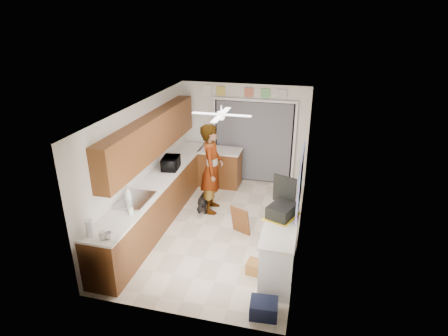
# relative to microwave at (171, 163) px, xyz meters

# --- Properties ---
(floor) EXTENTS (5.00, 5.00, 0.00)m
(floor) POSITION_rel_microwave_xyz_m (1.23, -0.56, -1.08)
(floor) COLOR beige
(floor) RESTS_ON ground
(ceiling) EXTENTS (5.00, 5.00, 0.00)m
(ceiling) POSITION_rel_microwave_xyz_m (1.23, -0.56, 1.42)
(ceiling) COLOR white
(ceiling) RESTS_ON ground
(wall_back) EXTENTS (3.20, 0.00, 3.20)m
(wall_back) POSITION_rel_microwave_xyz_m (1.23, 1.94, 0.17)
(wall_back) COLOR silver
(wall_back) RESTS_ON ground
(wall_front) EXTENTS (3.20, 0.00, 3.20)m
(wall_front) POSITION_rel_microwave_xyz_m (1.23, -3.06, 0.17)
(wall_front) COLOR silver
(wall_front) RESTS_ON ground
(wall_left) EXTENTS (0.00, 5.00, 5.00)m
(wall_left) POSITION_rel_microwave_xyz_m (-0.37, -0.56, 0.17)
(wall_left) COLOR silver
(wall_left) RESTS_ON ground
(wall_right) EXTENTS (0.00, 5.00, 5.00)m
(wall_right) POSITION_rel_microwave_xyz_m (2.83, -0.56, 0.17)
(wall_right) COLOR silver
(wall_right) RESTS_ON ground
(left_base_cabinets) EXTENTS (0.60, 4.80, 0.90)m
(left_base_cabinets) POSITION_rel_microwave_xyz_m (-0.07, -0.56, -0.63)
(left_base_cabinets) COLOR brown
(left_base_cabinets) RESTS_ON floor
(left_countertop) EXTENTS (0.62, 4.80, 0.04)m
(left_countertop) POSITION_rel_microwave_xyz_m (-0.06, -0.56, -0.16)
(left_countertop) COLOR white
(left_countertop) RESTS_ON left_base_cabinets
(upper_cabinets) EXTENTS (0.32, 4.00, 0.80)m
(upper_cabinets) POSITION_rel_microwave_xyz_m (-0.21, -0.36, 0.72)
(upper_cabinets) COLOR brown
(upper_cabinets) RESTS_ON wall_left
(sink_basin) EXTENTS (0.50, 0.76, 0.06)m
(sink_basin) POSITION_rel_microwave_xyz_m (-0.06, -1.56, -0.12)
(sink_basin) COLOR silver
(sink_basin) RESTS_ON left_countertop
(faucet) EXTENTS (0.03, 0.03, 0.22)m
(faucet) POSITION_rel_microwave_xyz_m (-0.25, -1.56, -0.03)
(faucet) COLOR silver
(faucet) RESTS_ON left_countertop
(peninsula_base) EXTENTS (1.00, 0.60, 0.90)m
(peninsula_base) POSITION_rel_microwave_xyz_m (0.73, 1.44, -0.63)
(peninsula_base) COLOR brown
(peninsula_base) RESTS_ON floor
(peninsula_top) EXTENTS (1.04, 0.64, 0.04)m
(peninsula_top) POSITION_rel_microwave_xyz_m (0.73, 1.44, -0.16)
(peninsula_top) COLOR white
(peninsula_top) RESTS_ON peninsula_base
(back_opening_recess) EXTENTS (2.00, 0.06, 2.10)m
(back_opening_recess) POSITION_rel_microwave_xyz_m (1.48, 1.91, -0.03)
(back_opening_recess) COLOR black
(back_opening_recess) RESTS_ON wall_back
(curtain_panel) EXTENTS (1.90, 0.03, 2.05)m
(curtain_panel) POSITION_rel_microwave_xyz_m (1.48, 1.87, -0.03)
(curtain_panel) COLOR slate
(curtain_panel) RESTS_ON wall_back
(door_trim_left) EXTENTS (0.06, 0.04, 2.10)m
(door_trim_left) POSITION_rel_microwave_xyz_m (0.46, 1.88, -0.03)
(door_trim_left) COLOR white
(door_trim_left) RESTS_ON wall_back
(door_trim_right) EXTENTS (0.06, 0.04, 2.10)m
(door_trim_right) POSITION_rel_microwave_xyz_m (2.50, 1.88, -0.03)
(door_trim_right) COLOR white
(door_trim_right) RESTS_ON wall_back
(door_trim_head) EXTENTS (2.10, 0.04, 0.06)m
(door_trim_head) POSITION_rel_microwave_xyz_m (1.48, 1.88, 1.04)
(door_trim_head) COLOR white
(door_trim_head) RESTS_ON wall_back
(header_frame_0) EXTENTS (0.22, 0.02, 0.22)m
(header_frame_0) POSITION_rel_microwave_xyz_m (0.63, 1.91, 1.22)
(header_frame_0) COLOR gold
(header_frame_0) RESTS_ON wall_back
(header_frame_2) EXTENTS (0.22, 0.02, 0.22)m
(header_frame_2) POSITION_rel_microwave_xyz_m (1.33, 1.91, 1.22)
(header_frame_2) COLOR #BB6046
(header_frame_2) RESTS_ON wall_back
(header_frame_3) EXTENTS (0.22, 0.02, 0.22)m
(header_frame_3) POSITION_rel_microwave_xyz_m (1.73, 1.91, 1.22)
(header_frame_3) COLOR #6EBD6C
(header_frame_3) RESTS_ON wall_back
(header_frame_4) EXTENTS (0.22, 0.02, 0.22)m
(header_frame_4) POSITION_rel_microwave_xyz_m (2.13, 1.91, 1.22)
(header_frame_4) COLOR beige
(header_frame_4) RESTS_ON wall_back
(route66_sign) EXTENTS (0.22, 0.02, 0.26)m
(route66_sign) POSITION_rel_microwave_xyz_m (0.28, 1.91, 1.22)
(route66_sign) COLOR silver
(route66_sign) RESTS_ON wall_back
(right_counter_base) EXTENTS (0.50, 1.40, 0.90)m
(right_counter_base) POSITION_rel_microwave_xyz_m (2.58, -1.76, -0.63)
(right_counter_base) COLOR white
(right_counter_base) RESTS_ON floor
(right_counter_top) EXTENTS (0.54, 1.44, 0.04)m
(right_counter_top) POSITION_rel_microwave_xyz_m (2.57, -1.76, -0.16)
(right_counter_top) COLOR white
(right_counter_top) RESTS_ON right_counter_base
(abstract_painting) EXTENTS (0.03, 1.15, 0.95)m
(abstract_painting) POSITION_rel_microwave_xyz_m (2.81, -1.56, 0.57)
(abstract_painting) COLOR #E755C9
(abstract_painting) RESTS_ON wall_right
(ceiling_fan) EXTENTS (1.14, 1.14, 0.24)m
(ceiling_fan) POSITION_rel_microwave_xyz_m (1.23, -0.36, 1.24)
(ceiling_fan) COLOR white
(ceiling_fan) RESTS_ON ceiling
(microwave) EXTENTS (0.40, 0.53, 0.27)m
(microwave) POSITION_rel_microwave_xyz_m (0.00, 0.00, 0.00)
(microwave) COLOR black
(microwave) RESTS_ON left_countertop
(soap_bottle) EXTENTS (0.13, 0.13, 0.32)m
(soap_bottle) POSITION_rel_microwave_xyz_m (-0.19, -1.60, 0.02)
(soap_bottle) COLOR silver
(soap_bottle) RESTS_ON left_countertop
(cup) EXTENTS (0.14, 0.14, 0.10)m
(cup) POSITION_rel_microwave_xyz_m (0.08, -2.77, -0.08)
(cup) COLOR white
(cup) RESTS_ON left_countertop
(jar_a) EXTENTS (0.09, 0.09, 0.12)m
(jar_a) POSITION_rel_microwave_xyz_m (0.07, -2.01, -0.07)
(jar_a) COLOR silver
(jar_a) RESTS_ON left_countertop
(jar_b) EXTENTS (0.10, 0.10, 0.13)m
(jar_b) POSITION_rel_microwave_xyz_m (0.01, -2.81, -0.07)
(jar_b) COLOR silver
(jar_b) RESTS_ON left_countertop
(paper_towel_roll) EXTENTS (0.16, 0.16, 0.26)m
(paper_towel_roll) POSITION_rel_microwave_xyz_m (-0.23, -2.76, -0.00)
(paper_towel_roll) COLOR white
(paper_towel_roll) RESTS_ON left_countertop
(suitcase) EXTENTS (0.52, 0.59, 0.21)m
(suitcase) POSITION_rel_microwave_xyz_m (2.55, -1.46, -0.03)
(suitcase) COLOR black
(suitcase) RESTS_ON right_counter_top
(suitcase_rim) EXTENTS (0.62, 0.70, 0.02)m
(suitcase_rim) POSITION_rel_microwave_xyz_m (2.55, -1.46, -0.14)
(suitcase_rim) COLOR yellow
(suitcase_rim) RESTS_ON suitcase
(suitcase_lid) EXTENTS (0.40, 0.18, 0.50)m
(suitcase_lid) POSITION_rel_microwave_xyz_m (2.55, -1.17, 0.22)
(suitcase_lid) COLOR black
(suitcase_lid) RESTS_ON suitcase
(cardboard_box) EXTENTS (0.38, 0.30, 0.21)m
(cardboard_box) POSITION_rel_microwave_xyz_m (2.23, -1.84, -0.97)
(cardboard_box) COLOR olive
(cardboard_box) RESTS_ON floor
(navy_crate) EXTENTS (0.42, 0.36, 0.24)m
(navy_crate) POSITION_rel_microwave_xyz_m (2.48, -2.76, -0.95)
(navy_crate) COLOR #161C37
(navy_crate) RESTS_ON floor
(cabinet_door_panel) EXTENTS (0.43, 0.30, 0.60)m
(cabinet_door_panel) POSITION_rel_microwave_xyz_m (1.70, -0.72, -0.77)
(cabinet_door_panel) COLOR brown
(cabinet_door_panel) RESTS_ON floor
(man) EXTENTS (0.57, 0.78, 1.98)m
(man) POSITION_rel_microwave_xyz_m (0.89, 0.10, -0.08)
(man) COLOR white
(man) RESTS_ON floor
(dog) EXTENTS (0.22, 0.52, 0.41)m
(dog) POSITION_rel_microwave_xyz_m (0.73, 0.00, -0.87)
(dog) COLOR black
(dog) RESTS_ON floor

